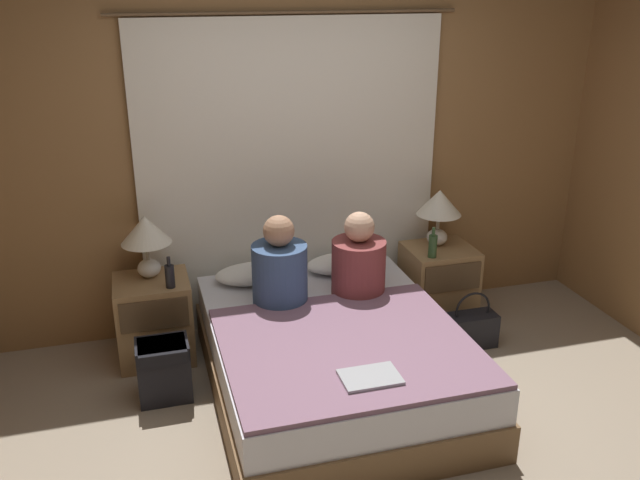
{
  "coord_description": "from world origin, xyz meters",
  "views": [
    {
      "loc": [
        -1.08,
        -2.83,
        2.44
      ],
      "look_at": [
        0.0,
        0.96,
        0.9
      ],
      "focal_mm": 38.0,
      "sensor_mm": 36.0,
      "label": 1
    }
  ],
  "objects_px": {
    "backpack_on_floor": "(164,367)",
    "beer_bottle_on_left_stand": "(170,276)",
    "nightstand_right": "(438,283)",
    "pillow_left": "(256,273)",
    "bed": "(333,357)",
    "person_right_in_bed": "(359,262)",
    "person_left_in_bed": "(280,269)",
    "beer_bottle_on_right_stand": "(433,246)",
    "nightstand_left": "(154,319)",
    "handbag_on_floor": "(471,329)",
    "laptop_on_bed": "(370,377)",
    "pillow_right": "(346,263)",
    "lamp_right": "(439,207)",
    "lamp_left": "(146,235)"
  },
  "relations": [
    {
      "from": "laptop_on_bed",
      "to": "nightstand_right",
      "type": "bearing_deg",
      "value": 52.61
    },
    {
      "from": "person_right_in_bed",
      "to": "beer_bottle_on_right_stand",
      "type": "relative_size",
      "value": 2.55
    },
    {
      "from": "pillow_left",
      "to": "beer_bottle_on_left_stand",
      "type": "height_order",
      "value": "beer_bottle_on_left_stand"
    },
    {
      "from": "pillow_right",
      "to": "laptop_on_bed",
      "type": "bearing_deg",
      "value": -102.94
    },
    {
      "from": "nightstand_left",
      "to": "person_left_in_bed",
      "type": "height_order",
      "value": "person_left_in_bed"
    },
    {
      "from": "beer_bottle_on_right_stand",
      "to": "handbag_on_floor",
      "type": "height_order",
      "value": "beer_bottle_on_right_stand"
    },
    {
      "from": "lamp_left",
      "to": "beer_bottle_on_left_stand",
      "type": "bearing_deg",
      "value": -59.77
    },
    {
      "from": "bed",
      "to": "nightstand_right",
      "type": "distance_m",
      "value": 1.26
    },
    {
      "from": "handbag_on_floor",
      "to": "person_right_in_bed",
      "type": "bearing_deg",
      "value": 169.79
    },
    {
      "from": "lamp_left",
      "to": "backpack_on_floor",
      "type": "distance_m",
      "value": 0.88
    },
    {
      "from": "bed",
      "to": "person_right_in_bed",
      "type": "relative_size",
      "value": 3.35
    },
    {
      "from": "lamp_right",
      "to": "handbag_on_floor",
      "type": "bearing_deg",
      "value": -84.81
    },
    {
      "from": "nightstand_right",
      "to": "person_right_in_bed",
      "type": "relative_size",
      "value": 1.0
    },
    {
      "from": "bed",
      "to": "nightstand_right",
      "type": "bearing_deg",
      "value": 33.9
    },
    {
      "from": "lamp_right",
      "to": "person_left_in_bed",
      "type": "height_order",
      "value": "person_left_in_bed"
    },
    {
      "from": "bed",
      "to": "lamp_left",
      "type": "height_order",
      "value": "lamp_left"
    },
    {
      "from": "bed",
      "to": "person_right_in_bed",
      "type": "distance_m",
      "value": 0.67
    },
    {
      "from": "nightstand_right",
      "to": "beer_bottle_on_left_stand",
      "type": "distance_m",
      "value": 2.0
    },
    {
      "from": "nightstand_right",
      "to": "handbag_on_floor",
      "type": "relative_size",
      "value": 1.38
    },
    {
      "from": "nightstand_right",
      "to": "person_left_in_bed",
      "type": "relative_size",
      "value": 0.95
    },
    {
      "from": "person_left_in_bed",
      "to": "nightstand_left",
      "type": "bearing_deg",
      "value": 158.7
    },
    {
      "from": "lamp_right",
      "to": "beer_bottle_on_left_stand",
      "type": "bearing_deg",
      "value": -173.96
    },
    {
      "from": "beer_bottle_on_left_stand",
      "to": "handbag_on_floor",
      "type": "bearing_deg",
      "value": -8.99
    },
    {
      "from": "person_left_in_bed",
      "to": "beer_bottle_on_right_stand",
      "type": "distance_m",
      "value": 1.17
    },
    {
      "from": "person_left_in_bed",
      "to": "person_right_in_bed",
      "type": "distance_m",
      "value": 0.54
    },
    {
      "from": "nightstand_right",
      "to": "pillow_right",
      "type": "height_order",
      "value": "same"
    },
    {
      "from": "lamp_right",
      "to": "backpack_on_floor",
      "type": "bearing_deg",
      "value": -164.27
    },
    {
      "from": "person_left_in_bed",
      "to": "beer_bottle_on_right_stand",
      "type": "xyz_separation_m",
      "value": [
        1.15,
        0.18,
        -0.03
      ]
    },
    {
      "from": "lamp_left",
      "to": "laptop_on_bed",
      "type": "distance_m",
      "value": 1.82
    },
    {
      "from": "nightstand_left",
      "to": "person_right_in_bed",
      "type": "distance_m",
      "value": 1.43
    },
    {
      "from": "bed",
      "to": "laptop_on_bed",
      "type": "bearing_deg",
      "value": -90.06
    },
    {
      "from": "beer_bottle_on_left_stand",
      "to": "beer_bottle_on_right_stand",
      "type": "bearing_deg",
      "value": 0.0
    },
    {
      "from": "lamp_right",
      "to": "person_right_in_bed",
      "type": "bearing_deg",
      "value": -152.91
    },
    {
      "from": "lamp_right",
      "to": "pillow_right",
      "type": "distance_m",
      "value": 0.8
    },
    {
      "from": "bed",
      "to": "nightstand_left",
      "type": "height_order",
      "value": "nightstand_left"
    },
    {
      "from": "beer_bottle_on_left_stand",
      "to": "pillow_right",
      "type": "bearing_deg",
      "value": 8.87
    },
    {
      "from": "person_right_in_bed",
      "to": "laptop_on_bed",
      "type": "height_order",
      "value": "person_right_in_bed"
    },
    {
      "from": "lamp_left",
      "to": "person_right_in_bed",
      "type": "relative_size",
      "value": 0.75
    },
    {
      "from": "beer_bottle_on_right_stand",
      "to": "bed",
      "type": "bearing_deg",
      "value": -148.27
    },
    {
      "from": "nightstand_left",
      "to": "lamp_right",
      "type": "xyz_separation_m",
      "value": [
        2.09,
        0.07,
        0.58
      ]
    },
    {
      "from": "beer_bottle_on_left_stand",
      "to": "person_right_in_bed",
      "type": "bearing_deg",
      "value": -8.19
    },
    {
      "from": "backpack_on_floor",
      "to": "beer_bottle_on_left_stand",
      "type": "bearing_deg",
      "value": 75.11
    },
    {
      "from": "person_left_in_bed",
      "to": "backpack_on_floor",
      "type": "xyz_separation_m",
      "value": [
        -0.78,
        -0.2,
        -0.48
      ]
    },
    {
      "from": "laptop_on_bed",
      "to": "beer_bottle_on_right_stand",
      "type": "bearing_deg",
      "value": 53.41
    },
    {
      "from": "backpack_on_floor",
      "to": "pillow_right",
      "type": "bearing_deg",
      "value": 22.87
    },
    {
      "from": "bed",
      "to": "handbag_on_floor",
      "type": "bearing_deg",
      "value": 12.64
    },
    {
      "from": "nightstand_left",
      "to": "lamp_left",
      "type": "bearing_deg",
      "value": 90.0
    },
    {
      "from": "laptop_on_bed",
      "to": "backpack_on_floor",
      "type": "bearing_deg",
      "value": 140.06
    },
    {
      "from": "beer_bottle_on_right_stand",
      "to": "backpack_on_floor",
      "type": "xyz_separation_m",
      "value": [
        -1.93,
        -0.37,
        -0.44
      ]
    },
    {
      "from": "nightstand_right",
      "to": "pillow_left",
      "type": "relative_size",
      "value": 0.99
    }
  ]
}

